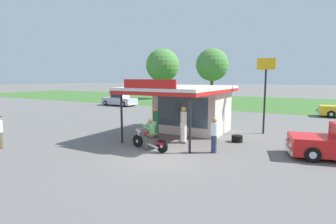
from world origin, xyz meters
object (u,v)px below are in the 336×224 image
(bystander_standing_back_lot, at_px, (214,135))
(spare_tire_stack, at_px, (237,139))
(parked_car_back_row_centre, at_px, (189,101))
(roadside_pole_sign, at_px, (265,83))
(gas_pump_offside, at_px, (184,126))
(motorcycle_with_rider, at_px, (150,137))
(parked_car_back_row_centre_right, at_px, (119,100))
(gas_pump_nearside, at_px, (156,125))
(bystander_leaning_by_kiosk, at_px, (188,106))

(bystander_standing_back_lot, distance_m, spare_tire_stack, 2.79)
(parked_car_back_row_centre, distance_m, roadside_pole_sign, 16.61)
(gas_pump_offside, distance_m, parked_car_back_row_centre, 18.55)
(motorcycle_with_rider, height_order, parked_car_back_row_centre_right, motorcycle_with_rider)
(bystander_standing_back_lot, bearing_deg, gas_pump_offside, 153.59)
(parked_car_back_row_centre_right, bearing_deg, roadside_pole_sign, -25.69)
(bystander_standing_back_lot, bearing_deg, parked_car_back_row_centre_right, 140.26)
(motorcycle_with_rider, distance_m, bystander_standing_back_lot, 3.10)
(gas_pump_nearside, relative_size, gas_pump_offside, 0.94)
(parked_car_back_row_centre_right, bearing_deg, motorcycle_with_rider, -46.72)
(parked_car_back_row_centre_right, xyz_separation_m, parked_car_back_row_centre, (8.49, 3.08, -0.02))
(bystander_standing_back_lot, relative_size, roadside_pole_sign, 0.35)
(parked_car_back_row_centre_right, bearing_deg, bystander_leaning_by_kiosk, -17.92)
(parked_car_back_row_centre_right, relative_size, bystander_leaning_by_kiosk, 3.01)
(roadside_pole_sign, bearing_deg, parked_car_back_row_centre, 131.14)
(motorcycle_with_rider, bearing_deg, gas_pump_offside, 69.23)
(gas_pump_nearside, xyz_separation_m, spare_tire_stack, (4.28, 1.63, -0.68))
(motorcycle_with_rider, height_order, roadside_pole_sign, roadside_pole_sign)
(gas_pump_nearside, xyz_separation_m, bystander_standing_back_lot, (3.87, -1.04, 0.02))
(gas_pump_offside, relative_size, roadside_pole_sign, 0.42)
(gas_pump_nearside, relative_size, motorcycle_with_rider, 0.84)
(roadside_pole_sign, bearing_deg, spare_tire_stack, -106.41)
(parked_car_back_row_centre, bearing_deg, gas_pump_offside, -66.46)
(motorcycle_with_rider, distance_m, roadside_pole_sign, 8.36)
(gas_pump_nearside, distance_m, bystander_leaning_by_kiosk, 10.55)
(motorcycle_with_rider, relative_size, parked_car_back_row_centre, 0.45)
(gas_pump_offside, xyz_separation_m, parked_car_back_row_centre_right, (-15.90, 13.92, -0.20))
(gas_pump_nearside, bearing_deg, parked_car_back_row_centre_right, 135.43)
(gas_pump_offside, distance_m, roadside_pole_sign, 6.20)
(gas_pump_offside, bearing_deg, roadside_pole_sign, 53.78)
(gas_pump_nearside, distance_m, spare_tire_stack, 4.63)
(motorcycle_with_rider, distance_m, parked_car_back_row_centre_right, 22.02)
(roadside_pole_sign, relative_size, spare_tire_stack, 7.89)
(gas_pump_nearside, xyz_separation_m, parked_car_back_row_centre_right, (-14.13, 13.92, -0.15))
(gas_pump_nearside, bearing_deg, parked_car_back_row_centre, 108.35)
(motorcycle_with_rider, xyz_separation_m, parked_car_back_row_centre, (-6.61, 19.11, 0.04))
(bystander_standing_back_lot, height_order, roadside_pole_sign, roadside_pole_sign)
(gas_pump_nearside, relative_size, parked_car_back_row_centre_right, 0.37)
(parked_car_back_row_centre, relative_size, spare_tire_stack, 8.37)
(parked_car_back_row_centre_right, height_order, parked_car_back_row_centre, parked_car_back_row_centre_right)
(motorcycle_with_rider, relative_size, parked_car_back_row_centre_right, 0.45)
(bystander_leaning_by_kiosk, bearing_deg, parked_car_back_row_centre, 113.69)
(parked_car_back_row_centre, xyz_separation_m, bystander_leaning_by_kiosk, (2.98, -6.79, 0.19))
(parked_car_back_row_centre, bearing_deg, parked_car_back_row_centre_right, -160.05)
(spare_tire_stack, bearing_deg, roadside_pole_sign, 73.59)
(parked_car_back_row_centre, xyz_separation_m, roadside_pole_sign, (10.80, -12.36, 2.54))
(gas_pump_nearside, distance_m, bystander_standing_back_lot, 4.01)
(parked_car_back_row_centre, height_order, roadside_pole_sign, roadside_pole_sign)
(gas_pump_offside, xyz_separation_m, bystander_leaning_by_kiosk, (-4.43, 10.21, -0.03))
(gas_pump_nearside, relative_size, parked_car_back_row_centre, 0.38)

